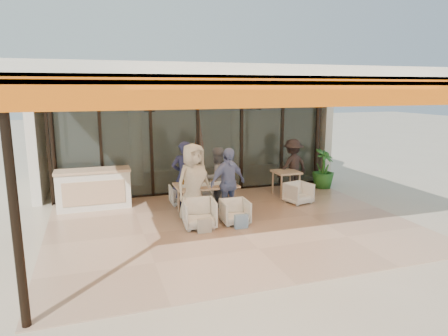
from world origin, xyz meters
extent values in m
plane|color=#C6B293|center=(0.00, 0.00, 0.00)|extent=(70.00, 70.00, 0.00)
cube|color=tan|center=(0.00, 0.00, 0.01)|extent=(8.00, 6.00, 0.01)
cube|color=silver|center=(0.00, 0.00, 3.30)|extent=(8.00, 6.00, 0.20)
cube|color=#E25B0B|center=(0.00, -2.94, 3.02)|extent=(8.00, 0.12, 0.45)
cube|color=orange|center=(0.00, -2.25, 3.14)|extent=(8.00, 1.50, 0.06)
cylinder|color=black|center=(-3.88, -2.88, 1.60)|extent=(0.12, 0.12, 3.20)
cylinder|color=black|center=(-3.88, 2.88, 1.60)|extent=(0.12, 0.12, 3.20)
cylinder|color=black|center=(3.88, 2.88, 1.60)|extent=(0.12, 0.12, 3.20)
cube|color=#9EADA3|center=(0.00, 3.00, 1.60)|extent=(8.00, 0.03, 3.20)
cube|color=black|center=(0.00, 3.00, 0.04)|extent=(8.00, 0.10, 0.08)
cube|color=black|center=(0.00, 3.00, 3.16)|extent=(8.00, 0.10, 0.08)
cube|color=black|center=(-4.00, 3.00, 1.60)|extent=(0.08, 0.10, 3.20)
cube|color=black|center=(-2.70, 3.00, 1.60)|extent=(0.08, 0.10, 3.20)
cube|color=black|center=(-1.35, 3.00, 1.60)|extent=(0.08, 0.10, 3.20)
cube|color=black|center=(0.00, 3.00, 1.60)|extent=(0.08, 0.10, 3.20)
cube|color=black|center=(1.35, 3.00, 1.60)|extent=(0.08, 0.10, 3.20)
cube|color=black|center=(2.70, 3.00, 1.60)|extent=(0.08, 0.10, 3.20)
cube|color=black|center=(4.00, 3.00, 1.60)|extent=(0.08, 0.10, 3.20)
cube|color=silver|center=(0.00, 6.50, 1.70)|extent=(9.00, 0.25, 3.40)
cube|color=silver|center=(-4.40, 4.75, 1.70)|extent=(0.25, 3.50, 3.40)
cube|color=silver|center=(4.40, 4.75, 1.70)|extent=(0.25, 3.50, 3.40)
cube|color=silver|center=(0.00, 4.75, 3.40)|extent=(9.00, 3.50, 0.25)
cube|color=#E0B688|center=(0.00, 4.75, 0.01)|extent=(8.00, 3.50, 0.02)
cylinder|color=silver|center=(-1.60, 4.60, 1.50)|extent=(0.40, 0.40, 3.00)
cylinder|color=silver|center=(1.80, 4.60, 1.50)|extent=(0.40, 0.40, 3.00)
cylinder|color=black|center=(-1.20, 4.20, 3.00)|extent=(0.03, 0.03, 0.70)
cube|color=black|center=(-1.20, 4.20, 2.55)|extent=(0.30, 0.30, 0.40)
sphere|color=#FFBF72|center=(-1.20, 4.20, 2.55)|extent=(0.18, 0.18, 0.18)
cylinder|color=black|center=(2.30, 4.20, 3.00)|extent=(0.03, 0.03, 0.70)
cube|color=black|center=(2.30, 4.20, 2.55)|extent=(0.30, 0.30, 0.40)
sphere|color=#FFBF72|center=(2.30, 4.20, 2.55)|extent=(0.18, 0.18, 0.18)
cylinder|color=black|center=(0.30, 4.00, 0.05)|extent=(0.40, 0.40, 0.05)
cylinder|color=black|center=(0.30, 4.00, 1.05)|extent=(0.04, 0.04, 2.10)
cone|color=red|center=(0.30, 4.00, 1.70)|extent=(0.32, 0.32, 1.10)
cube|color=silver|center=(-2.95, 2.30, 0.50)|extent=(1.80, 0.60, 1.00)
cube|color=#E0B688|center=(-2.95, 2.30, 1.01)|extent=(1.85, 0.65, 0.06)
cube|color=#E0B688|center=(-2.95, 1.99, 0.50)|extent=(1.50, 0.02, 0.60)
cube|color=#E0B688|center=(-0.33, 1.02, 0.72)|extent=(1.50, 0.90, 0.05)
cube|color=white|center=(-0.33, 1.02, 0.74)|extent=(1.30, 0.35, 0.01)
cylinder|color=#E0B688|center=(-0.95, 0.70, 0.35)|extent=(0.06, 0.06, 0.70)
cylinder|color=#E0B688|center=(0.29, 0.70, 0.35)|extent=(0.06, 0.06, 0.70)
cylinder|color=#E0B688|center=(-0.95, 1.34, 0.35)|extent=(0.06, 0.06, 0.70)
cylinder|color=#E0B688|center=(0.29, 1.34, 0.35)|extent=(0.06, 0.06, 0.70)
cylinder|color=white|center=(-0.78, 0.87, 0.81)|extent=(0.06, 0.06, 0.11)
cylinder|color=white|center=(-0.58, 1.22, 0.81)|extent=(0.06, 0.06, 0.11)
cylinder|color=white|center=(-0.28, 0.92, 0.81)|extent=(0.06, 0.06, 0.11)
cylinder|color=white|center=(-0.03, 1.20, 0.81)|extent=(0.06, 0.06, 0.11)
cylinder|color=white|center=(0.17, 0.82, 0.81)|extent=(0.06, 0.06, 0.11)
cylinder|color=#945215|center=(-0.88, 1.17, 0.83)|extent=(0.07, 0.07, 0.16)
cylinder|color=black|center=(-0.43, 1.30, 0.83)|extent=(0.09, 0.09, 0.17)
cylinder|color=black|center=(-0.43, 1.30, 0.93)|extent=(0.10, 0.10, 0.01)
cylinder|color=white|center=(-0.78, 0.72, 0.76)|extent=(0.22, 0.22, 0.01)
cylinder|color=white|center=(0.12, 0.72, 0.76)|extent=(0.22, 0.22, 0.01)
cylinder|color=white|center=(-0.78, 1.34, 0.76)|extent=(0.22, 0.22, 0.01)
cylinder|color=white|center=(0.12, 1.34, 0.76)|extent=(0.22, 0.22, 0.01)
imported|color=white|center=(-0.75, 1.97, 0.29)|extent=(0.58, 0.54, 0.59)
imported|color=white|center=(0.09, 1.97, 0.30)|extent=(0.61, 0.58, 0.59)
imported|color=white|center=(-0.75, 0.07, 0.36)|extent=(0.76, 0.72, 0.72)
imported|color=white|center=(0.09, 0.07, 0.31)|extent=(0.62, 0.59, 0.62)
imported|color=#1B1E3D|center=(-0.75, 1.47, 0.89)|extent=(0.71, 0.52, 1.78)
imported|color=slate|center=(0.09, 1.47, 0.79)|extent=(0.89, 0.76, 1.58)
imported|color=beige|center=(-0.75, 0.57, 0.92)|extent=(1.04, 0.85, 1.83)
imported|color=#6B77B2|center=(0.09, 0.57, 0.85)|extent=(1.07, 0.73, 1.69)
cube|color=silver|center=(-0.75, -0.33, 0.17)|extent=(0.30, 0.10, 0.34)
cube|color=#99BFD8|center=(0.09, -0.33, 0.17)|extent=(0.30, 0.10, 0.34)
cube|color=#E0B688|center=(2.28, 1.82, 0.72)|extent=(0.70, 0.70, 0.05)
cylinder|color=#E0B688|center=(2.00, 1.54, 0.35)|extent=(0.05, 0.05, 0.70)
cylinder|color=#E0B688|center=(2.56, 1.54, 0.35)|extent=(0.05, 0.05, 0.70)
cylinder|color=#E0B688|center=(2.00, 2.10, 0.35)|extent=(0.05, 0.05, 0.70)
cylinder|color=#E0B688|center=(2.56, 2.10, 0.35)|extent=(0.05, 0.05, 0.70)
imported|color=white|center=(2.28, 1.07, 0.32)|extent=(0.73, 0.70, 0.63)
imported|color=black|center=(2.68, 2.21, 0.80)|extent=(1.14, 0.82, 1.60)
imported|color=#1E5919|center=(3.81, 2.31, 0.61)|extent=(0.96, 0.96, 1.23)
camera|label=1|loc=(-2.92, -8.15, 3.07)|focal=32.00mm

